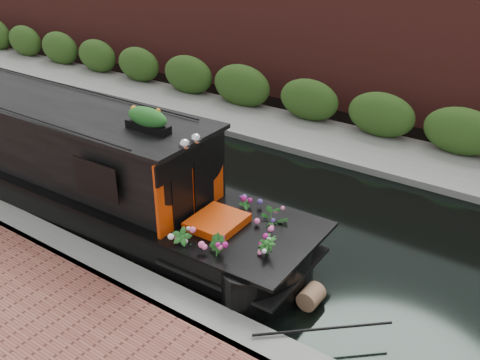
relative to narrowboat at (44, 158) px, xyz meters
The scene contains 7 objects.
ground 3.23m from the narrowboat, 38.58° to the left, with size 80.00×80.00×0.00m, color black.
near_bank_coping 2.92m from the narrowboat, 29.05° to the right, with size 40.00×0.60×0.50m, color gray.
far_bank_path 6.67m from the narrowboat, 68.35° to the left, with size 40.00×2.40×0.34m, color slate.
far_hedge 7.50m from the narrowboat, 70.91° to the left, with size 40.00×1.10×2.80m, color #2B4B19.
far_brick_wall 9.50m from the narrowboat, 75.07° to the left, with size 40.00×1.00×8.00m, color maroon.
narrowboat is the anchor object (origin of this frame).
rope_fender 6.59m from the narrowboat, ahead, with size 0.34×0.34×0.39m, color #886448.
Camera 1 is at (7.06, -8.05, 5.61)m, focal length 40.00 mm.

